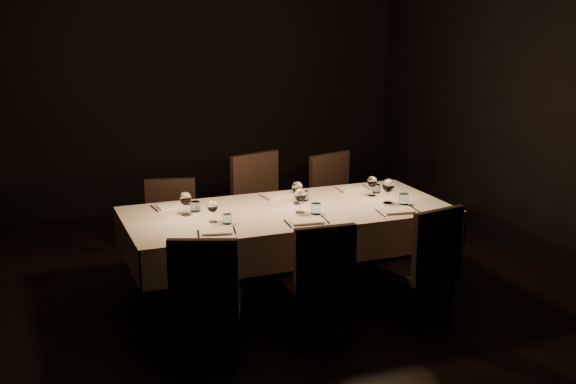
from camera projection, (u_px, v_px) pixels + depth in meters
name	position (u px, v px, depth m)	size (l,w,h in m)	color
room	(288.00, 115.00, 5.43)	(5.01, 6.01, 3.01)	black
dining_table	(288.00, 218.00, 5.64)	(2.52, 1.12, 0.76)	black
chair_near_left	(206.00, 295.00, 4.62)	(0.56, 0.56, 0.91)	black
place_setting_near_left	(217.00, 217.00, 5.18)	(0.32, 0.39, 0.17)	white
chair_near_center	(320.00, 277.00, 4.93)	(0.45, 0.45, 0.89)	black
place_setting_near_center	(306.00, 206.00, 5.42)	(0.36, 0.41, 0.19)	white
chair_near_right	(426.00, 261.00, 5.21)	(0.52, 0.52, 0.92)	black
place_setting_near_right	(395.00, 196.00, 5.69)	(0.37, 0.42, 0.20)	white
chair_far_left	(171.00, 226.00, 6.09)	(0.51, 0.51, 0.88)	black
place_setting_far_left	(184.00, 203.00, 5.52)	(0.34, 0.41, 0.18)	white
chair_far_center	(264.00, 207.00, 6.40)	(0.62, 0.62, 1.03)	black
place_setting_far_center	(294.00, 192.00, 5.84)	(0.33, 0.41, 0.18)	white
chair_far_right	(338.00, 201.00, 6.71)	(0.59, 0.59, 0.97)	black
place_setting_far_right	(367.00, 186.00, 6.08)	(0.31, 0.39, 0.17)	white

